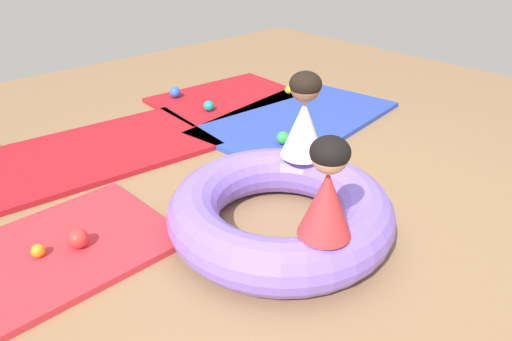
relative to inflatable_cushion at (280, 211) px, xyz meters
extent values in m
plane|color=#93704C|center=(0.03, 0.01, -0.14)|extent=(8.00, 8.00, 0.00)
cube|color=#B21923|center=(-0.31, 1.66, -0.12)|extent=(1.76, 1.15, 0.04)
cube|color=#2D47B7|center=(1.31, 1.08, -0.12)|extent=(1.92, 1.29, 0.04)
cube|color=#B21923|center=(1.19, 1.93, -0.12)|extent=(1.39, 0.99, 0.04)
cube|color=red|center=(-1.23, 0.65, -0.12)|extent=(1.61, 0.89, 0.04)
torus|color=#8466E0|center=(0.00, 0.00, 0.00)|extent=(1.26, 1.26, 0.29)
cone|color=red|center=(-0.14, -0.42, 0.31)|extent=(0.28, 0.28, 0.33)
sphere|color=tan|center=(-0.14, -0.42, 0.55)|extent=(0.17, 0.17, 0.17)
ellipsoid|color=black|center=(-0.14, -0.42, 0.57)|extent=(0.18, 0.18, 0.14)
cone|color=white|center=(0.40, 0.21, 0.32)|extent=(0.36, 0.36, 0.35)
sphere|color=#936647|center=(0.40, 0.21, 0.58)|extent=(0.18, 0.18, 0.18)
ellipsoid|color=black|center=(0.40, 0.21, 0.60)|extent=(0.19, 0.19, 0.15)
sphere|color=teal|center=(0.81, 1.72, -0.06)|extent=(0.09, 0.09, 0.09)
sphere|color=blue|center=(0.79, 2.23, -0.05)|extent=(0.11, 0.11, 0.11)
sphere|color=yellow|center=(1.68, 1.55, -0.06)|extent=(0.08, 0.08, 0.08)
sphere|color=red|center=(-0.92, 0.59, -0.05)|extent=(0.11, 0.11, 0.11)
sphere|color=orange|center=(-1.11, 0.65, -0.07)|extent=(0.07, 0.07, 0.07)
sphere|color=green|center=(0.80, 0.77, -0.05)|extent=(0.10, 0.10, 0.10)
camera|label=1|loc=(-1.60, -1.55, 1.45)|focal=33.32mm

